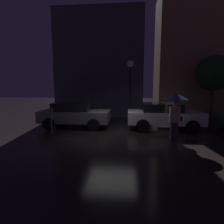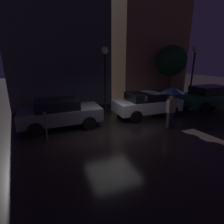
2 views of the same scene
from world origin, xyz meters
The scene contains 9 objects.
ground_plane centered at (0.00, 0.00, 0.00)m, with size 60.00×60.00×0.00m, color black.
building_facade_left centered at (-1.52, 6.50, 4.17)m, with size 6.98×3.00×8.35m.
building_facade_right centered at (6.19, 6.50, 4.70)m, with size 6.09×3.00×9.40m.
parked_car_grey centered at (-2.29, 1.43, 0.77)m, with size 3.99×2.00×1.44m.
parked_car_white centered at (2.79, 1.37, 0.78)m, with size 4.04×2.00×1.45m.
pedestrian_with_umbrella centered at (2.82, -0.76, 1.66)m, with size 1.06×1.06×2.10m.
parking_meter centered at (-3.05, -0.10, 0.80)m, with size 0.12×0.10×1.29m.
street_lamp_near centered at (0.95, 3.60, 2.97)m, with size 0.44×0.44×4.13m.
street_tree centered at (6.47, 3.83, 3.22)m, with size 2.32×2.32×4.40m.
Camera 1 is at (0.74, -8.47, 2.31)m, focal length 28.00 mm.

